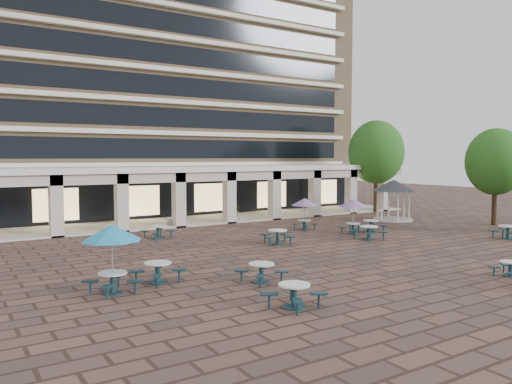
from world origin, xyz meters
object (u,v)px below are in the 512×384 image
Objects in this scene: picnic_table_1 at (294,293)px; planter_right at (236,214)px; gazebo at (394,190)px; picnic_table_0 at (158,270)px; planter_left at (178,220)px.

planter_right is (9.72, 20.70, 0.09)m from picnic_table_1.
picnic_table_1 is at bearing -145.12° from gazebo.
gazebo reaches higher than picnic_table_0.
picnic_table_1 is 0.61× the size of gazebo.
picnic_table_1 is (2.64, -5.71, -0.01)m from picnic_table_0.
picnic_table_0 is at bearing -116.46° from planter_left.
gazebo is 2.33× the size of planter_left.
gazebo is at bearing -21.06° from planter_left.
picnic_table_0 is at bearing 99.28° from picnic_table_1.
picnic_table_0 is 1.51× the size of planter_right.
planter_left is 4.90m from planter_right.
picnic_table_0 reaches higher than picnic_table_1.
gazebo reaches higher than planter_left.
picnic_table_0 is 1.05× the size of picnic_table_1.
planter_left is (-16.02, 6.17, -1.97)m from gazebo.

